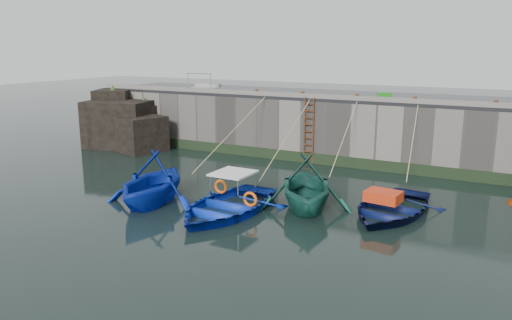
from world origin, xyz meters
The scene contains 22 objects.
ground centered at (0.00, 0.00, 0.00)m, with size 120.00×120.00×0.00m, color black.
quay_back centered at (0.00, 12.50, 1.50)m, with size 30.00×5.00×3.00m, color slate.
road_back centered at (0.00, 12.50, 3.08)m, with size 30.00×5.00×0.16m, color black.
kerb_back centered at (0.00, 10.15, 3.26)m, with size 30.00×0.30×0.20m, color slate.
algae_back centered at (0.00, 9.96, 0.25)m, with size 30.00×0.08×0.50m, color black.
rock_outcrop centered at (-12.92, 9.11, 1.26)m, with size 5.85×4.24×3.41m.
ladder centered at (-2.00, 9.91, 1.59)m, with size 0.51×0.08×3.20m.
boat_near_white centered at (-4.70, 1.44, 0.00)m, with size 3.63×4.20×2.21m, color #0B28AE.
boat_near_white_rope centered at (-4.70, 6.97, 0.00)m, with size 0.04×6.60×3.10m, color tan, non-canonical shape.
boat_near_blue centered at (-1.75, 1.71, 0.00)m, with size 3.48×4.87×1.01m, color #0C2EB6.
boat_near_blue_rope centered at (-1.75, 7.11, 0.00)m, with size 0.04×6.34×3.10m, color tan, non-canonical shape.
boat_near_blacktrim centered at (0.45, 3.52, 0.00)m, with size 3.60×4.17×2.20m, color #164F43.
boat_near_blacktrim_rope centered at (0.45, 8.01, 0.00)m, with size 0.04×4.75×3.10m, color tan, non-canonical shape.
boat_near_navy centered at (3.31, 4.23, 0.00)m, with size 3.25×4.56×0.94m, color #0A1343.
boat_near_navy_rope centered at (3.31, 8.37, 0.00)m, with size 0.04×4.17×3.10m, color tan, non-canonical shape.
fish_crate centered at (1.19, 11.41, 3.31)m, with size 0.66×0.36×0.29m, color #1A7D16.
railing centered at (-8.75, 11.25, 3.36)m, with size 1.60×1.05×1.00m.
bollard_a centered at (-5.00, 10.25, 3.30)m, with size 0.18×0.18×0.28m, color #3F1E0F.
bollard_b centered at (-2.50, 10.25, 3.30)m, with size 0.18×0.18×0.28m, color #3F1E0F.
bollard_c centered at (0.20, 10.25, 3.30)m, with size 0.18×0.18×0.28m, color #3F1E0F.
bollard_d centered at (2.80, 10.25, 3.30)m, with size 0.18×0.18×0.28m, color #3F1E0F.
bollard_e centered at (6.00, 10.25, 3.30)m, with size 0.18×0.18×0.28m, color #3F1E0F.
Camera 1 is at (6.76, -12.28, 5.63)m, focal length 35.00 mm.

